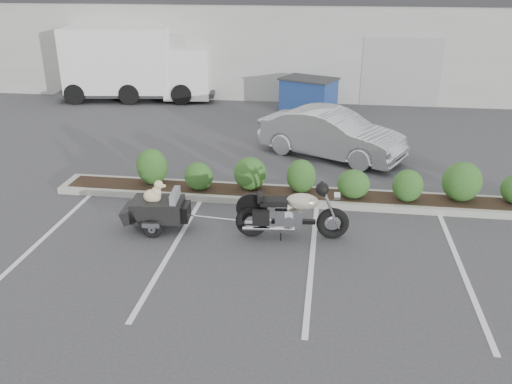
# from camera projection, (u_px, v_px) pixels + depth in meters

# --- Properties ---
(ground) EXTENTS (90.00, 90.00, 0.00)m
(ground) POSITION_uv_depth(u_px,v_px,m) (253.00, 240.00, 10.82)
(ground) COLOR #38383A
(ground) RESTS_ON ground
(planter_kerb) EXTENTS (12.00, 1.00, 0.15)m
(planter_kerb) POSITION_uv_depth(u_px,v_px,m) (309.00, 197.00, 12.68)
(planter_kerb) COLOR #9E9E93
(planter_kerb) RESTS_ON ground
(building) EXTENTS (26.00, 10.00, 4.00)m
(building) POSITION_uv_depth(u_px,v_px,m) (305.00, 36.00, 25.59)
(building) COLOR #9EA099
(building) RESTS_ON ground
(motorcycle) EXTENTS (2.28, 0.81, 1.31)m
(motorcycle) POSITION_uv_depth(u_px,v_px,m) (292.00, 214.00, 10.74)
(motorcycle) COLOR black
(motorcycle) RESTS_ON ground
(pet_trailer) EXTENTS (1.83, 1.03, 1.08)m
(pet_trailer) POSITION_uv_depth(u_px,v_px,m) (157.00, 208.00, 11.15)
(pet_trailer) COLOR black
(pet_trailer) RESTS_ON ground
(sedan) EXTENTS (4.34, 3.11, 1.36)m
(sedan) POSITION_uv_depth(u_px,v_px,m) (331.00, 134.00, 15.30)
(sedan) COLOR silver
(sedan) RESTS_ON ground
(dumpster) EXTENTS (2.31, 1.99, 1.28)m
(dumpster) POSITION_uv_depth(u_px,v_px,m) (308.00, 95.00, 20.11)
(dumpster) COLOR navy
(dumpster) RESTS_ON ground
(delivery_truck) EXTENTS (6.47, 2.84, 2.87)m
(delivery_truck) POSITION_uv_depth(u_px,v_px,m) (136.00, 65.00, 21.85)
(delivery_truck) COLOR white
(delivery_truck) RESTS_ON ground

